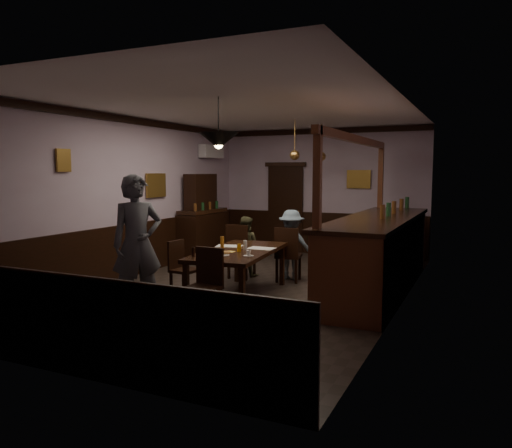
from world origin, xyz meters
The scene contains 31 objects.
room centered at (0.00, 0.00, 1.50)m, with size 5.01×8.01×3.01m.
dining_table centered at (0.10, -0.57, 0.69)m, with size 1.24×2.30×0.75m.
chair_far_left centered at (-0.50, 0.64, 0.56)m, with size 0.44×0.44×1.01m.
chair_far_right centered at (0.41, 0.74, 0.54)m, with size 0.49×0.49×0.99m.
chair_near centered at (0.26, -1.88, 0.53)m, with size 0.44×0.44×0.97m.
chair_side centered at (-0.80, -0.85, 0.48)m, with size 0.42×0.42×0.88m.
person_standing centered at (-0.81, -1.93, 0.97)m, with size 0.71×0.46×1.94m, color #4F515A.
person_seated_left centered at (-0.52, 0.92, 0.57)m, with size 0.55×0.43×1.14m, color #434128.
person_seated_right centered at (0.37, 1.02, 0.64)m, with size 0.83×0.48×1.28m, color slate.
newspaper_left centered at (-0.22, -0.29, 0.75)m, with size 0.42×0.30×0.01m, color silver.
newspaper_right centered at (0.36, -0.30, 0.75)m, with size 0.42×0.30×0.01m, color silver.
napkin centered at (0.04, -0.78, 0.75)m, with size 0.15×0.15×0.00m, color #ECC657.
saucer centered at (0.48, -1.03, 0.76)m, with size 0.15×0.15×0.01m, color white.
coffee_cup centered at (0.48, -1.03, 0.80)m, with size 0.08×0.08×0.07m, color white.
pastry_plate centered at (0.10, -1.14, 0.76)m, with size 0.22×0.22×0.01m, color white.
pastry_ring_a centered at (0.05, -1.11, 0.79)m, with size 0.13×0.13×0.04m, color #C68C47.
pastry_ring_b centered at (0.13, -1.06, 0.79)m, with size 0.13×0.13×0.04m, color #C68C47.
soda_can centered at (0.16, -0.70, 0.81)m, with size 0.07×0.07×0.12m, color #FBAC15.
beer_glass centered at (-0.19, -0.59, 0.85)m, with size 0.06×0.06×0.20m, color #BF721E.
water_glass centered at (0.18, -0.52, 0.82)m, with size 0.06×0.06×0.15m, color silver.
pepper_mill centered at (-0.23, -1.40, 0.82)m, with size 0.04×0.04×0.14m, color black.
sideboard centered at (-2.21, 2.18, 0.77)m, with size 0.52×1.45×1.92m.
bar_counter centered at (1.99, 0.84, 0.65)m, with size 1.07×4.59×2.57m.
door_back centered at (-0.90, 3.95, 1.05)m, with size 0.90×0.06×2.10m, color black.
ac_unit centered at (-2.38, 2.90, 2.45)m, with size 0.20×0.85×0.30m.
picture_left_small centered at (-2.46, -1.60, 2.15)m, with size 0.04×0.28×0.36m.
picture_left_large centered at (-2.46, 0.80, 1.70)m, with size 0.04×0.62×0.48m.
picture_back centered at (0.90, 3.96, 1.80)m, with size 0.55×0.04×0.42m.
pendant_iron centered at (0.19, -1.36, 2.40)m, with size 0.56×0.56×0.71m.
pendant_brass_mid centered at (0.10, 1.88, 2.30)m, with size 0.20×0.20×0.81m.
pendant_brass_far centered at (0.30, 2.99, 2.30)m, with size 0.20×0.20×0.81m.
Camera 1 is at (3.58, -7.47, 1.97)m, focal length 35.00 mm.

